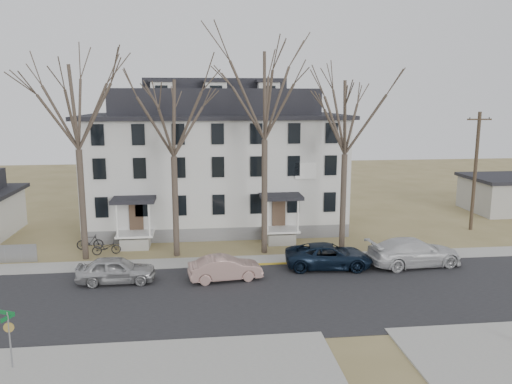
{
  "coord_description": "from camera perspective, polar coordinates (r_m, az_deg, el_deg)",
  "views": [
    {
      "loc": [
        -3.32,
        -23.12,
        10.5
      ],
      "look_at": [
        0.33,
        9.0,
        4.43
      ],
      "focal_mm": 35.0,
      "sensor_mm": 36.0,
      "label": 1
    }
  ],
  "objects": [
    {
      "name": "utility_pole_far",
      "position": [
        43.42,
        23.78,
        2.32
      ],
      "size": [
        2.0,
        0.28,
        9.5
      ],
      "color": "#3D3023",
      "rests_on": "ground"
    },
    {
      "name": "ground",
      "position": [
        25.6,
        1.58,
        -13.58
      ],
      "size": [
        120.0,
        120.0,
        0.0
      ],
      "primitive_type": "plane",
      "color": "olive",
      "rests_on": "ground"
    },
    {
      "name": "near_sidewalk_left",
      "position": [
        21.45,
        -19.31,
        -19.31
      ],
      "size": [
        20.0,
        5.0,
        0.08
      ],
      "primitive_type": "cube",
      "color": "#A09F97",
      "rests_on": "ground"
    },
    {
      "name": "street_sign",
      "position": [
        22.28,
        -26.38,
        -13.98
      ],
      "size": [
        0.69,
        0.69,
        2.44
      ],
      "rotation": [
        0.0,
        0.0,
        -0.42
      ],
      "color": "gray",
      "rests_on": "ground"
    },
    {
      "name": "bicycle_right",
      "position": [
        37.1,
        -18.44,
        -5.49
      ],
      "size": [
        1.86,
        0.67,
        1.1
      ],
      "primitive_type": "imported",
      "rotation": [
        0.0,
        0.0,
        1.66
      ],
      "color": "black",
      "rests_on": "ground"
    },
    {
      "name": "main_road",
      "position": [
        27.42,
        0.99,
        -11.88
      ],
      "size": [
        120.0,
        10.0,
        0.04
      ],
      "primitive_type": "cube",
      "color": "#27272A",
      "rests_on": "ground"
    },
    {
      "name": "yellow_curb",
      "position": [
        33.05,
        8.53,
        -8.01
      ],
      "size": [
        14.0,
        0.25,
        0.06
      ],
      "primitive_type": "cube",
      "color": "gold",
      "rests_on": "ground"
    },
    {
      "name": "tree_mid_right",
      "position": [
        34.36,
        10.25,
        8.97
      ],
      "size": [
        7.8,
        7.8,
        12.74
      ],
      "color": "#473B31",
      "rests_on": "ground"
    },
    {
      "name": "car_navy",
      "position": [
        31.85,
        8.3,
        -7.3
      ],
      "size": [
        5.63,
        2.98,
        1.51
      ],
      "primitive_type": "imported",
      "rotation": [
        0.0,
        0.0,
        1.48
      ],
      "color": "black",
      "rests_on": "ground"
    },
    {
      "name": "far_sidewalk",
      "position": [
        33.01,
        -0.38,
        -7.92
      ],
      "size": [
        120.0,
        2.0,
        0.08
      ],
      "primitive_type": "cube",
      "color": "#A09F97",
      "rests_on": "ground"
    },
    {
      "name": "tree_center",
      "position": [
        33.2,
        1.01,
        11.64
      ],
      "size": [
        9.0,
        9.0,
        14.7
      ],
      "color": "#473B31",
      "rests_on": "ground"
    },
    {
      "name": "bicycle_left",
      "position": [
        35.61,
        -16.71,
        -6.15
      ],
      "size": [
        1.97,
        0.95,
        0.99
      ],
      "primitive_type": "imported",
      "rotation": [
        0.0,
        0.0,
        1.73
      ],
      "color": "black",
      "rests_on": "ground"
    },
    {
      "name": "car_silver",
      "position": [
        30.16,
        -15.69,
        -8.62
      ],
      "size": [
        4.48,
        1.83,
        1.52
      ],
      "primitive_type": "imported",
      "rotation": [
        0.0,
        0.0,
        1.58
      ],
      "color": "#ACACAC",
      "rests_on": "ground"
    },
    {
      "name": "boarding_house",
      "position": [
        41.41,
        -4.62,
        3.49
      ],
      "size": [
        20.8,
        12.36,
        12.05
      ],
      "color": "slate",
      "rests_on": "ground"
    },
    {
      "name": "car_white",
      "position": [
        33.43,
        17.61,
        -6.62
      ],
      "size": [
        6.22,
        3.04,
        1.74
      ],
      "primitive_type": "imported",
      "rotation": [
        0.0,
        0.0,
        1.67
      ],
      "color": "silver",
      "rests_on": "ground"
    },
    {
      "name": "car_tan",
      "position": [
        29.55,
        -3.54,
        -8.75
      ],
      "size": [
        4.44,
        2.07,
        1.41
      ],
      "primitive_type": "imported",
      "rotation": [
        0.0,
        0.0,
        1.71
      ],
      "color": "#A27D73",
      "rests_on": "ground"
    },
    {
      "name": "tree_mid_left",
      "position": [
        32.97,
        -9.52,
        8.93
      ],
      "size": [
        7.8,
        7.8,
        12.74
      ],
      "color": "#473B31",
      "rests_on": "ground"
    },
    {
      "name": "tree_far_left",
      "position": [
        33.8,
        -19.92,
        9.74
      ],
      "size": [
        8.4,
        8.4,
        13.72
      ],
      "color": "#473B31",
      "rests_on": "ground"
    }
  ]
}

